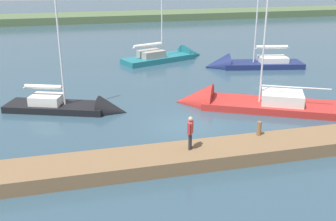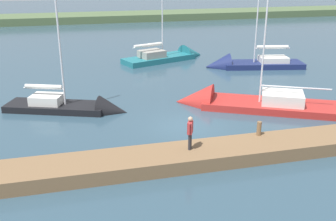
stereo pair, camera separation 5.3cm
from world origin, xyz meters
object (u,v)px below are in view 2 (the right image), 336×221
(mooring_post_near, at_px, (259,128))
(sailboat_far_right, at_px, (172,58))
(sailboat_mid_channel, at_px, (238,105))
(person_on_dock, at_px, (190,131))
(sailboat_far_left, at_px, (77,109))
(sailboat_near_dock, at_px, (244,66))

(mooring_post_near, distance_m, sailboat_far_right, 21.14)
(sailboat_mid_channel, relative_size, person_on_dock, 8.37)
(mooring_post_near, xyz_separation_m, sailboat_far_left, (8.92, -7.91, -0.93))
(sailboat_mid_channel, distance_m, person_on_dock, 8.82)
(mooring_post_near, bearing_deg, sailboat_far_right, -92.65)
(person_on_dock, bearing_deg, mooring_post_near, 36.19)
(sailboat_near_dock, bearing_deg, sailboat_mid_channel, 74.75)
(sailboat_mid_channel, relative_size, sailboat_near_dock, 1.39)
(mooring_post_near, relative_size, sailboat_far_left, 0.08)
(sailboat_near_dock, height_order, sailboat_far_right, sailboat_far_right)
(sailboat_far_left, relative_size, person_on_dock, 5.87)
(mooring_post_near, relative_size, sailboat_far_right, 0.07)
(sailboat_mid_channel, distance_m, sailboat_near_dock, 11.25)
(sailboat_mid_channel, height_order, sailboat_far_left, sailboat_mid_channel)
(sailboat_far_right, relative_size, sailboat_far_left, 1.13)
(sailboat_far_left, bearing_deg, sailboat_near_dock, 48.84)
(mooring_post_near, bearing_deg, sailboat_far_left, -41.56)
(sailboat_mid_channel, bearing_deg, sailboat_far_left, 17.21)
(sailboat_far_right, bearing_deg, person_on_dock, -123.01)
(sailboat_mid_channel, distance_m, sailboat_far_left, 10.64)
(sailboat_far_right, height_order, sailboat_far_left, sailboat_far_right)
(sailboat_mid_channel, xyz_separation_m, sailboat_far_right, (0.59, -15.01, 0.04))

